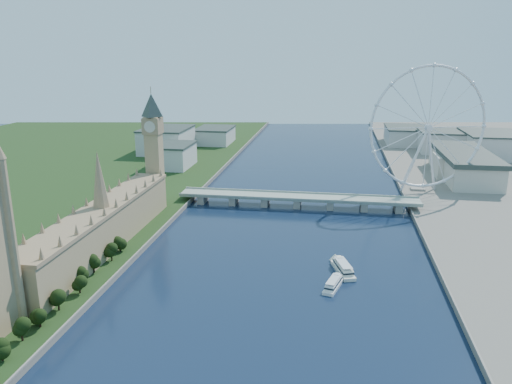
# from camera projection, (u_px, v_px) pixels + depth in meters

# --- Properties ---
(tree_row) EXTENTS (7.46, 199.46, 19.33)m
(tree_row) POSITION_uv_depth(u_px,v_px,m) (41.00, 313.00, 253.92)
(tree_row) COLOR black
(tree_row) RESTS_ON ground
(parliament_range) EXTENTS (24.00, 200.00, 70.00)m
(parliament_range) POSITION_uv_depth(u_px,v_px,m) (103.00, 227.00, 352.55)
(parliament_range) COLOR tan
(parliament_range) RESTS_ON ground
(big_ben) EXTENTS (20.02, 20.02, 110.00)m
(big_ben) POSITION_uv_depth(u_px,v_px,m) (153.00, 135.00, 442.38)
(big_ben) COLOR tan
(big_ben) RESTS_ON ground
(westminster_bridge) EXTENTS (220.00, 22.00, 9.50)m
(westminster_bridge) POSITION_uv_depth(u_px,v_px,m) (298.00, 199.00, 460.25)
(westminster_bridge) COLOR gray
(westminster_bridge) RESTS_ON ground
(london_eye) EXTENTS (113.60, 39.12, 124.30)m
(london_eye) POSITION_uv_depth(u_px,v_px,m) (428.00, 128.00, 478.30)
(london_eye) COLOR silver
(london_eye) RESTS_ON ground
(county_hall) EXTENTS (54.00, 144.00, 35.00)m
(county_hall) POSITION_uv_depth(u_px,v_px,m) (462.00, 179.00, 559.50)
(county_hall) COLOR beige
(county_hall) RESTS_ON ground
(city_skyline) EXTENTS (505.00, 280.00, 32.00)m
(city_skyline) POSITION_uv_depth(u_px,v_px,m) (340.00, 142.00, 699.05)
(city_skyline) COLOR beige
(city_skyline) RESTS_ON ground
(tour_boat_near) EXTENTS (14.36, 28.52, 6.09)m
(tour_boat_near) POSITION_uv_depth(u_px,v_px,m) (333.00, 287.00, 301.75)
(tour_boat_near) COLOR silver
(tour_boat_near) RESTS_ON ground
(tour_boat_far) EXTENTS (17.64, 33.68, 7.24)m
(tour_boat_far) POSITION_uv_depth(u_px,v_px,m) (343.00, 272.00, 322.93)
(tour_boat_far) COLOR silver
(tour_boat_far) RESTS_ON ground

